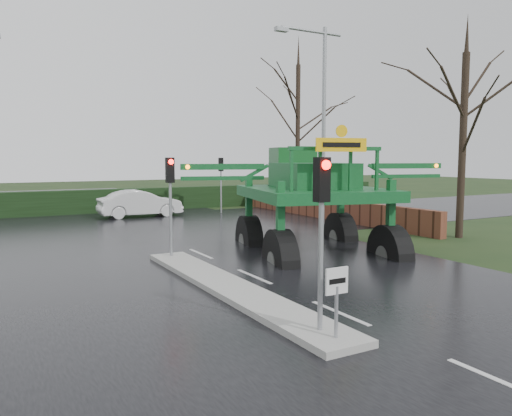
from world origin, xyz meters
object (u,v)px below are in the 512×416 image
white_sedan (140,217)px  traffic_signal_near (322,206)px  traffic_signal_mid (170,185)px  crop_sprayer (278,182)px  traffic_signal_far (221,173)px  street_light_right (319,108)px  keep_left_sign (337,291)px

white_sedan → traffic_signal_near: bearing=173.6°
traffic_signal_mid → crop_sprayer: 3.65m
traffic_signal_near → traffic_signal_far: bearing=69.6°
street_light_right → crop_sprayer: bearing=-134.9°
street_light_right → white_sedan: size_ratio=2.07×
keep_left_sign → white_sedan: 22.14m
keep_left_sign → traffic_signal_near: (0.00, 0.49, 1.53)m
keep_left_sign → white_sedan: keep_left_sign is taller
crop_sprayer → keep_left_sign: bearing=-100.0°
traffic_signal_far → white_sedan: traffic_signal_far is taller
traffic_signal_far → white_sedan: (-5.10, 0.45, -2.59)m
keep_left_sign → traffic_signal_near: bearing=90.0°
crop_sprayer → traffic_signal_near: bearing=-101.5°
street_light_right → white_sedan: bearing=128.8°
traffic_signal_mid → crop_sprayer: crop_sprayer is taller
traffic_signal_near → crop_sprayer: crop_sprayer is taller
street_light_right → traffic_signal_near: bearing=-126.1°
traffic_signal_near → street_light_right: size_ratio=0.35×
traffic_signal_mid → white_sedan: traffic_signal_mid is taller
traffic_signal_near → traffic_signal_far: same height
traffic_signal_mid → crop_sprayer: bearing=-31.6°
keep_left_sign → street_light_right: size_ratio=0.14×
traffic_signal_near → white_sedan: size_ratio=0.73×
traffic_signal_mid → street_light_right: (9.49, 4.51, 3.40)m
traffic_signal_mid → keep_left_sign: bearing=-90.0°
keep_left_sign → crop_sprayer: size_ratio=0.13×
crop_sprayer → white_sedan: bearing=105.3°
traffic_signal_near → street_light_right: (9.49, 13.01, 3.40)m
traffic_signal_mid → traffic_signal_far: (7.80, 12.52, 0.00)m
white_sedan → traffic_signal_mid: bearing=169.0°
street_light_right → crop_sprayer: (-6.39, -6.42, -3.27)m
street_light_right → traffic_signal_far: bearing=101.9°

